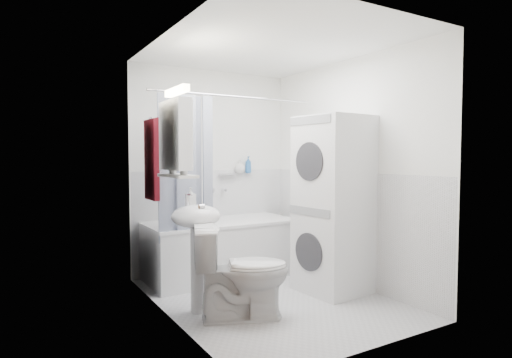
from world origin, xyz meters
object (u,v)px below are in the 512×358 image
toilet (242,272)px  sink (197,233)px  washer_dryer (334,204)px  bathtub (221,246)px

toilet → sink: bearing=62.0°
sink → washer_dryer: size_ratio=0.59×
bathtub → sink: bearing=-126.6°
washer_dryer → sink: bearing=169.6°
sink → washer_dryer: bearing=-5.8°
sink → toilet: sink is taller
bathtub → toilet: size_ratio=2.08×
sink → washer_dryer: washer_dryer is taller
bathtub → sink: 1.19m
bathtub → toilet: bearing=-108.4°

